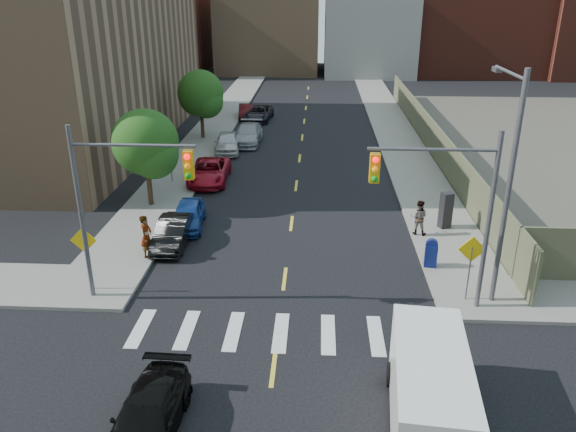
# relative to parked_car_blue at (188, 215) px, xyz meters

# --- Properties ---
(ground) EXTENTS (160.00, 160.00, 0.00)m
(ground) POSITION_rel_parked_car_blue_xyz_m (5.27, -13.26, -0.66)
(ground) COLOR black
(ground) RESTS_ON ground
(sidewalk_nw) EXTENTS (3.50, 73.00, 0.15)m
(sidewalk_nw) POSITION_rel_parked_car_blue_xyz_m (-2.48, 28.24, -0.58)
(sidewalk_nw) COLOR gray
(sidewalk_nw) RESTS_ON ground
(sidewalk_ne) EXTENTS (3.50, 73.00, 0.15)m
(sidewalk_ne) POSITION_rel_parked_car_blue_xyz_m (13.02, 28.24, -0.58)
(sidewalk_ne) COLOR gray
(sidewalk_ne) RESTS_ON ground
(fence_north) EXTENTS (0.12, 44.00, 2.50)m
(fence_north) POSITION_rel_parked_car_blue_xyz_m (14.87, 14.74, 0.59)
(fence_north) COLOR #626546
(fence_north) RESTS_ON ground
(building_nw) EXTENTS (22.00, 30.00, 16.00)m
(building_nw) POSITION_rel_parked_car_blue_xyz_m (-16.73, 16.74, 7.34)
(building_nw) COLOR #8C6B4C
(building_nw) RESTS_ON ground
(bg_bldg_west) EXTENTS (14.00, 18.00, 12.00)m
(bg_bldg_west) POSITION_rel_parked_car_blue_xyz_m (-16.73, 56.74, 5.34)
(bg_bldg_west) COLOR #592319
(bg_bldg_west) RESTS_ON ground
(bg_bldg_midwest) EXTENTS (14.00, 16.00, 15.00)m
(bg_bldg_midwest) POSITION_rel_parked_car_blue_xyz_m (-0.73, 58.74, 6.84)
(bg_bldg_midwest) COLOR #8C6B4C
(bg_bldg_midwest) RESTS_ON ground
(bg_bldg_center) EXTENTS (12.00, 16.00, 10.00)m
(bg_bldg_center) POSITION_rel_parked_car_blue_xyz_m (13.27, 56.74, 4.34)
(bg_bldg_center) COLOR gray
(bg_bldg_center) RESTS_ON ground
(bg_bldg_east) EXTENTS (18.00, 18.00, 16.00)m
(bg_bldg_east) POSITION_rel_parked_car_blue_xyz_m (27.27, 58.74, 7.34)
(bg_bldg_east) COLOR #592319
(bg_bldg_east) RESTS_ON ground
(signal_nw) EXTENTS (4.59, 0.30, 7.00)m
(signal_nw) POSITION_rel_parked_car_blue_xyz_m (-0.72, -7.26, 3.87)
(signal_nw) COLOR #59595E
(signal_nw) RESTS_ON ground
(signal_ne) EXTENTS (4.59, 0.30, 7.00)m
(signal_ne) POSITION_rel_parked_car_blue_xyz_m (11.25, -7.26, 3.87)
(signal_ne) COLOR #59595E
(signal_ne) RESTS_ON ground
(streetlight_ne) EXTENTS (0.25, 3.70, 9.00)m
(streetlight_ne) POSITION_rel_parked_car_blue_xyz_m (13.47, -6.36, 4.56)
(streetlight_ne) COLOR #59595E
(streetlight_ne) RESTS_ON ground
(warn_sign_nw) EXTENTS (1.06, 0.06, 2.83)m
(warn_sign_nw) POSITION_rel_parked_car_blue_xyz_m (-2.53, -6.76, 1.34)
(warn_sign_nw) COLOR #59595E
(warn_sign_nw) RESTS_ON ground
(warn_sign_ne) EXTENTS (1.06, 0.06, 2.83)m
(warn_sign_ne) POSITION_rel_parked_car_blue_xyz_m (12.47, -6.76, 1.34)
(warn_sign_ne) COLOR #59595E
(warn_sign_ne) RESTS_ON ground
(warn_sign_midwest) EXTENTS (1.06, 0.06, 2.83)m
(warn_sign_midwest) POSITION_rel_parked_car_blue_xyz_m (-2.53, 6.74, 1.34)
(warn_sign_midwest) COLOR #59595E
(warn_sign_midwest) RESTS_ON ground
(tree_west_near) EXTENTS (3.66, 3.64, 5.52)m
(tree_west_near) POSITION_rel_parked_car_blue_xyz_m (-2.74, 2.79, 2.82)
(tree_west_near) COLOR #332114
(tree_west_near) RESTS_ON ground
(tree_west_far) EXTENTS (3.66, 3.64, 5.52)m
(tree_west_far) POSITION_rel_parked_car_blue_xyz_m (-2.74, 17.79, 2.82)
(tree_west_far) COLOR #332114
(tree_west_far) RESTS_ON ground
(parked_car_blue) EXTENTS (1.91, 3.99, 1.31)m
(parked_car_blue) POSITION_rel_parked_car_blue_xyz_m (0.00, 0.00, 0.00)
(parked_car_blue) COLOR navy
(parked_car_blue) RESTS_ON ground
(parked_car_black) EXTENTS (1.46, 4.03, 1.32)m
(parked_car_black) POSITION_rel_parked_car_blue_xyz_m (-0.23, -2.19, 0.00)
(parked_car_black) COLOR black
(parked_car_black) RESTS_ON ground
(parked_car_red) EXTENTS (2.46, 5.07, 1.39)m
(parked_car_red) POSITION_rel_parked_car_blue_xyz_m (-0.23, 7.17, 0.04)
(parked_car_red) COLOR #A21021
(parked_car_red) RESTS_ON ground
(parked_car_silver) EXTENTS (2.22, 5.17, 1.48)m
(parked_car_silver) POSITION_rel_parked_car_blue_xyz_m (1.03, 16.64, 0.08)
(parked_car_silver) COLOR #95989C
(parked_car_silver) RESTS_ON ground
(parked_car_white) EXTENTS (2.17, 4.50, 1.48)m
(parked_car_white) POSITION_rel_parked_car_blue_xyz_m (-0.16, 14.07, 0.08)
(parked_car_white) COLOR silver
(parked_car_white) RESTS_ON ground
(parked_car_maroon) EXTENTS (1.69, 3.87, 1.24)m
(parked_car_maroon) POSITION_rel_parked_car_blue_xyz_m (-0.23, 25.85, -0.04)
(parked_car_maroon) COLOR #410D10
(parked_car_maroon) RESTS_ON ground
(parked_car_grey) EXTENTS (2.57, 4.89, 1.31)m
(parked_car_grey) POSITION_rel_parked_car_blue_xyz_m (1.07, 24.84, -0.00)
(parked_car_grey) COLOR black
(parked_car_grey) RESTS_ON ground
(black_sedan) EXTENTS (1.87, 4.30, 1.23)m
(black_sedan) POSITION_rel_parked_car_blue_xyz_m (2.07, -14.37, -0.04)
(black_sedan) COLOR black
(black_sedan) RESTS_ON ground
(cargo_van) EXTENTS (2.57, 5.36, 2.37)m
(cargo_van) POSITION_rel_parked_car_blue_xyz_m (9.78, -13.47, 0.59)
(cargo_van) COLOR white
(cargo_van) RESTS_ON ground
(mailbox) EXTENTS (0.58, 0.48, 1.29)m
(mailbox) POSITION_rel_parked_car_blue_xyz_m (11.57, -4.02, 0.12)
(mailbox) COLOR navy
(mailbox) RESTS_ON sidewalk_ne
(payphone) EXTENTS (0.68, 0.63, 1.85)m
(payphone) POSITION_rel_parked_car_blue_xyz_m (13.05, 0.34, 0.42)
(payphone) COLOR black
(payphone) RESTS_ON sidewalk_ne
(pedestrian_west) EXTENTS (0.54, 0.76, 1.97)m
(pedestrian_west) POSITION_rel_parked_car_blue_xyz_m (-1.03, -3.72, 0.48)
(pedestrian_west) COLOR gray
(pedestrian_west) RESTS_ON sidewalk_nw
(pedestrian_east) EXTENTS (1.00, 0.87, 1.75)m
(pedestrian_east) POSITION_rel_parked_car_blue_xyz_m (11.57, -0.56, 0.37)
(pedestrian_east) COLOR gray
(pedestrian_east) RESTS_ON sidewalk_ne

